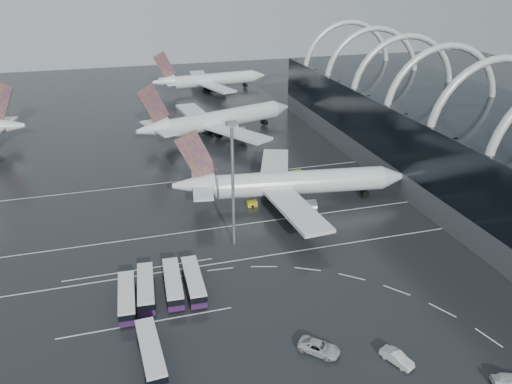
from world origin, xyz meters
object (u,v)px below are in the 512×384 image
object	(u,v)px
van_curve_a	(319,347)
bus_row_near_b	(146,288)
floodlight_mast	(233,170)
gse_cart_belly_a	(303,206)
van_curve_b	(509,379)
gse_cart_belly_e	(297,173)
airliner_gate_b	(216,121)
airliner_main	(288,184)
van_curve_c	(397,358)
gse_cart_belly_c	(252,204)
bus_row_far_b	(151,353)
bus_row_near_c	(173,283)
bus_row_near_a	(127,297)
gse_cart_belly_b	(303,183)
bus_row_near_d	(194,281)
airliner_gate_c	(209,80)

from	to	relation	value
van_curve_a	bus_row_near_b	bearing A→B (deg)	91.72
floodlight_mast	gse_cart_belly_a	world-z (taller)	floodlight_mast
van_curve_b	gse_cart_belly_e	bearing A→B (deg)	18.89
airliner_gate_b	floodlight_mast	distance (m)	72.91
airliner_main	van_curve_c	xyz separation A→B (m)	(-2.62, -55.16, -3.98)
gse_cart_belly_c	bus_row_far_b	bearing A→B (deg)	-121.62
van_curve_a	gse_cart_belly_a	distance (m)	48.29
bus_row_near_c	van_curve_c	xyz separation A→B (m)	(28.93, -26.33, -0.85)
gse_cart_belly_a	gse_cart_belly_c	distance (m)	12.16
bus_row_near_a	gse_cart_belly_b	bearing A→B (deg)	-47.91
bus_row_near_b	van_curve_a	world-z (taller)	bus_row_near_b
airliner_gate_b	van_curve_c	size ratio (longest dim) A/B	11.09
bus_row_near_b	floodlight_mast	bearing A→B (deg)	-51.47
bus_row_near_d	gse_cart_belly_a	xyz separation A→B (m)	(30.34, 24.99, -1.17)
bus_row_near_d	airliner_gate_c	bearing A→B (deg)	-11.13
floodlight_mast	van_curve_a	bearing A→B (deg)	-82.41
airliner_main	van_curve_a	size ratio (longest dim) A/B	9.08
van_curve_b	gse_cart_belly_b	world-z (taller)	van_curve_b
van_curve_c	gse_cart_belly_a	bearing A→B (deg)	59.71
van_curve_c	gse_cart_belly_c	bearing A→B (deg)	71.92
bus_row_near_a	gse_cart_belly_c	distance (m)	43.33
van_curve_a	van_curve_c	bearing A→B (deg)	-73.19
airliner_main	van_curve_c	bearing A→B (deg)	-84.98
bus_row_near_b	gse_cart_belly_c	distance (m)	39.79
airliner_main	van_curve_c	world-z (taller)	airliner_main
gse_cart_belly_c	gse_cart_belly_b	bearing A→B (deg)	26.52
airliner_main	gse_cart_belly_b	distance (m)	11.52
bus_row_near_b	van_curve_c	size ratio (longest dim) A/B	2.42
floodlight_mast	gse_cart_belly_a	size ratio (longest dim) A/B	13.34
bus_row_near_c	gse_cart_belly_a	size ratio (longest dim) A/B	6.46
van_curve_c	gse_cart_belly_e	bearing A→B (deg)	56.67
van_curve_a	gse_cart_belly_c	xyz separation A→B (m)	(3.67, 50.13, -0.21)
gse_cart_belly_b	bus_row_far_b	bearing A→B (deg)	-129.50
airliner_gate_b	bus_row_near_d	size ratio (longest dim) A/B	4.52
bus_row_near_c	gse_cart_belly_a	distance (m)	41.94
gse_cart_belly_c	bus_row_near_d	bearing A→B (deg)	-122.93
bus_row_near_c	van_curve_b	world-z (taller)	bus_row_near_c
floodlight_mast	gse_cart_belly_e	xyz separation A→B (m)	(25.34, 30.92, -15.77)
bus_row_near_d	van_curve_c	xyz separation A→B (m)	(25.34, -25.97, -0.85)
bus_row_near_b	gse_cart_belly_e	xyz separation A→B (m)	(44.32, 44.14, -1.00)
floodlight_mast	gse_cart_belly_a	distance (m)	27.77
bus_row_far_b	gse_cart_belly_e	distance (m)	75.34
bus_row_near_d	gse_cart_belly_a	world-z (taller)	bus_row_near_d
gse_cart_belly_a	airliner_gate_b	bearing A→B (deg)	97.77
van_curve_a	floodlight_mast	world-z (taller)	floodlight_mast
airliner_gate_c	floodlight_mast	xyz separation A→B (m)	(-21.57, -135.17, 11.71)
van_curve_c	floodlight_mast	size ratio (longest dim) A/B	0.20
gse_cart_belly_c	floodlight_mast	bearing A→B (deg)	-117.63
bus_row_far_b	gse_cart_belly_b	bearing A→B (deg)	-42.97
gse_cart_belly_c	gse_cart_belly_e	bearing A→B (deg)	41.56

